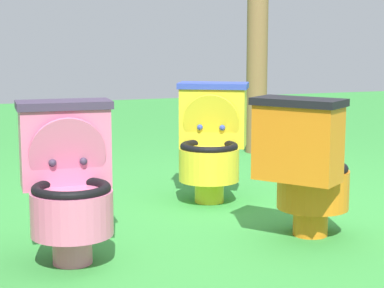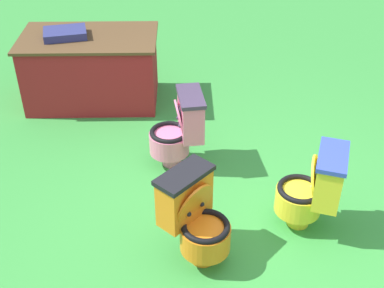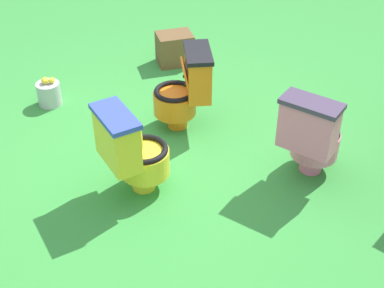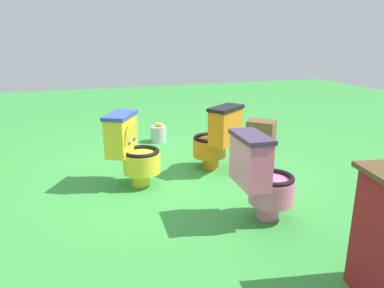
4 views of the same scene
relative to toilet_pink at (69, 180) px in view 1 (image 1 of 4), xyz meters
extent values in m
plane|color=green|center=(0.38, -1.11, -0.37)|extent=(14.00, 14.00, 0.00)
cylinder|color=pink|center=(-0.07, 0.00, -0.30)|extent=(0.19, 0.19, 0.14)
cylinder|color=pink|center=(-0.09, 0.00, -0.13)|extent=(0.39, 0.39, 0.20)
torus|color=black|center=(-0.09, 0.00, -0.02)|extent=(0.37, 0.37, 0.04)
cylinder|color=#3F334C|center=(-0.09, 0.00, -0.07)|extent=(0.25, 0.25, 0.01)
cube|color=pink|center=(0.11, -0.01, 0.13)|extent=(0.21, 0.42, 0.37)
cube|color=#3F334C|center=(0.11, -0.01, 0.33)|extent=(0.24, 0.44, 0.04)
cube|color=#8CE0E5|center=(0.01, 0.00, 0.18)|extent=(0.01, 0.11, 0.08)
cylinder|color=pink|center=(0.01, 0.00, 0.12)|extent=(0.11, 0.35, 0.35)
sphere|color=#3F334C|center=(0.00, -0.07, 0.08)|extent=(0.04, 0.04, 0.04)
sphere|color=#3F334C|center=(0.01, 0.07, 0.08)|extent=(0.04, 0.04, 0.04)
cylinder|color=orange|center=(-0.05, -1.24, -0.30)|extent=(0.25, 0.25, 0.14)
cylinder|color=orange|center=(-0.03, -1.25, -0.13)|extent=(0.52, 0.52, 0.20)
torus|color=black|center=(-0.03, -1.25, -0.02)|extent=(0.50, 0.50, 0.04)
cylinder|color=black|center=(-0.03, -1.25, -0.07)|extent=(0.34, 0.34, 0.01)
cube|color=orange|center=(-0.15, -1.09, 0.13)|extent=(0.44, 0.40, 0.37)
cube|color=black|center=(-0.15, -1.09, 0.33)|extent=(0.48, 0.43, 0.04)
cube|color=#8CE0E5|center=(-0.09, -1.17, 0.18)|extent=(0.09, 0.07, 0.08)
cylinder|color=orange|center=(-0.09, -1.17, 0.12)|extent=(0.33, 0.28, 0.35)
sphere|color=black|center=(-0.04, -1.14, 0.08)|extent=(0.04, 0.04, 0.04)
sphere|color=black|center=(-0.15, -1.22, 0.08)|extent=(0.04, 0.04, 0.04)
cylinder|color=yellow|center=(0.80, -1.00, -0.30)|extent=(0.24, 0.24, 0.14)
cylinder|color=yellow|center=(0.78, -0.99, -0.13)|extent=(0.50, 0.50, 0.20)
torus|color=black|center=(0.78, -0.99, -0.02)|extent=(0.48, 0.48, 0.04)
cylinder|color=#3347B2|center=(0.78, -0.99, -0.07)|extent=(0.33, 0.33, 0.01)
cube|color=yellow|center=(0.95, -1.09, 0.13)|extent=(0.36, 0.45, 0.37)
cube|color=#3347B2|center=(0.95, -1.09, 0.33)|extent=(0.40, 0.48, 0.04)
cube|color=#8CE0E5|center=(0.87, -1.04, 0.18)|extent=(0.06, 0.10, 0.08)
cylinder|color=yellow|center=(0.87, -1.04, 0.12)|extent=(0.25, 0.35, 0.35)
sphere|color=#3347B2|center=(0.83, -1.10, 0.08)|extent=(0.04, 0.04, 0.04)
sphere|color=#3347B2|center=(0.90, -0.98, 0.08)|extent=(0.04, 0.04, 0.04)
cylinder|color=brown|center=(2.34, -2.05, 0.44)|extent=(0.18, 0.18, 1.62)
camera|label=1|loc=(-3.13, 0.53, 0.67)|focal=65.29mm
camera|label=2|loc=(-0.65, -3.83, 2.51)|focal=47.62mm
camera|label=3|loc=(3.34, 0.97, 2.37)|focal=51.29mm
camera|label=4|loc=(1.38, 2.40, 1.08)|focal=34.26mm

